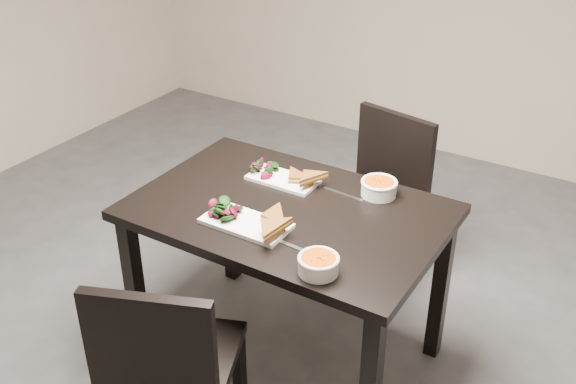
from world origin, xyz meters
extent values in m
plane|color=#47474C|center=(0.00, 0.00, 0.00)|extent=(5.00, 5.00, 0.00)
cube|color=black|center=(0.03, 0.19, 0.73)|extent=(1.20, 0.80, 0.04)
cube|color=black|center=(-0.51, -0.15, 0.35)|extent=(0.06, 0.06, 0.71)
cube|color=black|center=(-0.51, 0.53, 0.35)|extent=(0.06, 0.06, 0.71)
cube|color=black|center=(0.57, 0.53, 0.35)|extent=(0.06, 0.06, 0.71)
cube|color=black|center=(-0.05, -0.44, 0.43)|extent=(0.55, 0.55, 0.04)
cube|color=black|center=(-0.28, -0.34, 0.21)|extent=(0.05, 0.05, 0.41)
cube|color=black|center=(0.05, -0.20, 0.21)|extent=(0.05, 0.05, 0.41)
cube|color=black|center=(0.02, -0.61, 0.65)|extent=(0.40, 0.19, 0.40)
cube|color=black|center=(0.07, 0.87, 0.43)|extent=(0.49, 0.49, 0.04)
cube|color=black|center=(-0.14, 0.73, 0.21)|extent=(0.05, 0.05, 0.41)
cube|color=black|center=(0.22, 0.66, 0.21)|extent=(0.05, 0.05, 0.41)
cube|color=black|center=(-0.07, 1.08, 0.21)|extent=(0.05, 0.05, 0.41)
cube|color=black|center=(0.29, 1.01, 0.21)|extent=(0.05, 0.05, 0.41)
cube|color=black|center=(0.11, 1.06, 0.65)|extent=(0.42, 0.12, 0.40)
cube|color=white|center=(-0.03, 0.00, 0.76)|extent=(0.33, 0.17, 0.02)
cylinder|color=white|center=(0.34, -0.12, 0.78)|extent=(0.14, 0.14, 0.05)
cylinder|color=#C86109|center=(0.34, -0.12, 0.80)|extent=(0.12, 0.12, 0.02)
torus|color=white|center=(0.34, -0.12, 0.81)|extent=(0.14, 0.14, 0.01)
cube|color=silver|center=(0.17, -0.03, 0.75)|extent=(0.18, 0.03, 0.00)
cube|color=white|center=(-0.10, 0.36, 0.76)|extent=(0.29, 0.15, 0.01)
cylinder|color=white|center=(0.29, 0.46, 0.78)|extent=(0.14, 0.14, 0.06)
cylinder|color=#C86109|center=(0.29, 0.46, 0.80)|extent=(0.12, 0.12, 0.02)
torus|color=white|center=(0.29, 0.46, 0.81)|extent=(0.15, 0.15, 0.01)
cube|color=silver|center=(0.17, 0.39, 0.75)|extent=(0.18, 0.03, 0.00)
camera|label=1|loc=(1.21, -1.73, 2.09)|focal=41.96mm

